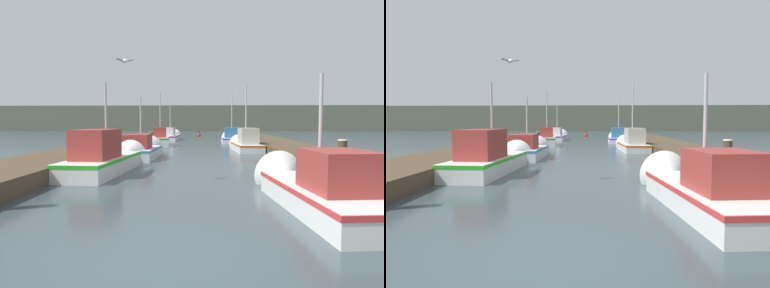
# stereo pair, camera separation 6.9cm
# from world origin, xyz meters

# --- Properties ---
(ground_plane) EXTENTS (200.00, 200.00, 0.00)m
(ground_plane) POSITION_xyz_m (0.00, 0.00, 0.00)
(ground_plane) COLOR #38474C
(dock_left) EXTENTS (2.99, 40.00, 0.51)m
(dock_left) POSITION_xyz_m (-5.60, 16.00, 0.25)
(dock_left) COLOR #4C3D2B
(dock_left) RESTS_ON ground_plane
(dock_right) EXTENTS (2.99, 40.00, 0.51)m
(dock_right) POSITION_xyz_m (5.60, 16.00, 0.25)
(dock_right) COLOR #4C3D2B
(dock_right) RESTS_ON ground_plane
(distant_shore_ridge) EXTENTS (120.00, 16.00, 5.02)m
(distant_shore_ridge) POSITION_xyz_m (0.00, 70.23, 2.51)
(distant_shore_ridge) COLOR #565B4C
(distant_shore_ridge) RESTS_ON ground_plane
(fishing_boat_0) EXTENTS (2.08, 5.54, 3.41)m
(fishing_boat_0) POSITION_xyz_m (3.02, 3.35, 0.41)
(fishing_boat_0) COLOR silver
(fishing_boat_0) RESTS_ON ground_plane
(fishing_boat_1) EXTENTS (1.91, 6.25, 3.80)m
(fishing_boat_1) POSITION_xyz_m (-3.17, 8.43, 0.51)
(fishing_boat_1) COLOR silver
(fishing_boat_1) RESTS_ON ground_plane
(fishing_boat_2) EXTENTS (1.81, 4.72, 3.72)m
(fishing_boat_2) POSITION_xyz_m (-2.85, 13.55, 0.40)
(fishing_boat_2) COLOR silver
(fishing_boat_2) RESTS_ON ground_plane
(fishing_boat_3) EXTENTS (1.80, 5.14, 4.82)m
(fishing_boat_3) POSITION_xyz_m (3.13, 17.94, 0.45)
(fishing_boat_3) COLOR silver
(fishing_boat_3) RESTS_ON ground_plane
(fishing_boat_4) EXTENTS (1.78, 4.71, 4.49)m
(fishing_boat_4) POSITION_xyz_m (-3.04, 22.47, 0.46)
(fishing_boat_4) COLOR silver
(fishing_boat_4) RESTS_ON ground_plane
(fishing_boat_5) EXTENTS (1.85, 5.07, 5.00)m
(fishing_boat_5) POSITION_xyz_m (2.92, 26.83, 0.40)
(fishing_boat_5) COLOR silver
(fishing_boat_5) RESTS_ON ground_plane
(fishing_boat_6) EXTENTS (1.92, 6.03, 4.14)m
(fishing_boat_6) POSITION_xyz_m (-3.06, 30.91, 0.37)
(fishing_boat_6) COLOR silver
(fishing_boat_6) RESTS_ON ground_plane
(mooring_piling_0) EXTENTS (0.26, 0.26, 1.40)m
(mooring_piling_0) POSITION_xyz_m (4.33, 5.07, 0.71)
(mooring_piling_0) COLOR #473523
(mooring_piling_0) RESTS_ON ground_plane
(mooring_piling_2) EXTENTS (0.36, 0.36, 1.13)m
(mooring_piling_2) POSITION_xyz_m (4.19, 3.18, 0.57)
(mooring_piling_2) COLOR #473523
(mooring_piling_2) RESTS_ON ground_plane
(mooring_piling_3) EXTENTS (0.32, 0.32, 1.02)m
(mooring_piling_3) POSITION_xyz_m (-4.01, 24.15, 0.52)
(mooring_piling_3) COLOR #473523
(mooring_piling_3) RESTS_ON ground_plane
(channel_buoy) EXTENTS (0.46, 0.46, 0.96)m
(channel_buoy) POSITION_xyz_m (-0.28, 38.92, 0.13)
(channel_buoy) COLOR red
(channel_buoy) RESTS_ON ground_plane
(seagull_lead) EXTENTS (0.52, 0.41, 0.12)m
(seagull_lead) POSITION_xyz_m (-1.85, 5.68, 3.69)
(seagull_lead) COLOR white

